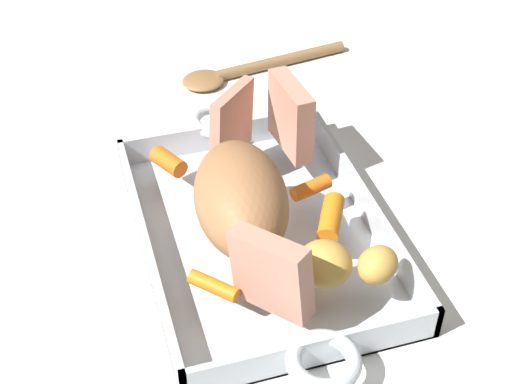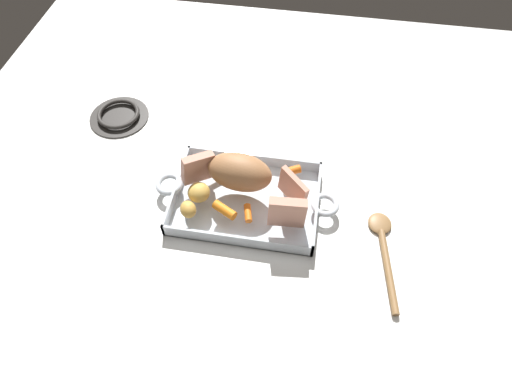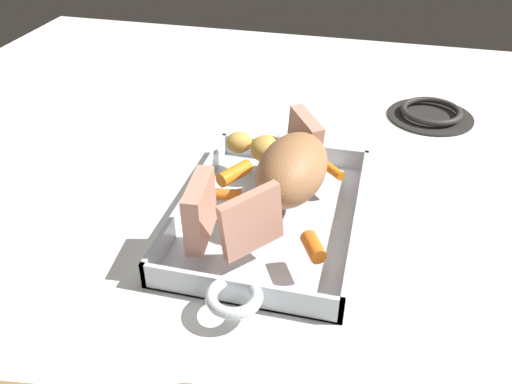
% 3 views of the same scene
% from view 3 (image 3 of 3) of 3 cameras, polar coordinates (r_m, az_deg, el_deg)
% --- Properties ---
extents(ground_plane, '(1.68, 1.68, 0.00)m').
position_cam_3_polar(ground_plane, '(0.78, 1.55, -3.06)').
color(ground_plane, white).
extents(roasting_dish, '(0.44, 0.25, 0.04)m').
position_cam_3_polar(roasting_dish, '(0.78, 1.56, -2.37)').
color(roasting_dish, silver).
rests_on(roasting_dish, ground_plane).
extents(pork_roast, '(0.16, 0.11, 0.09)m').
position_cam_3_polar(pork_roast, '(0.75, 3.85, 2.43)').
color(pork_roast, '#A16C44').
rests_on(pork_roast, roasting_dish).
extents(roast_slice_thin, '(0.07, 0.07, 0.09)m').
position_cam_3_polar(roast_slice_thin, '(0.65, -0.63, -3.15)').
color(roast_slice_thin, tan).
rests_on(roast_slice_thin, roasting_dish).
extents(roast_slice_thick, '(0.09, 0.03, 0.08)m').
position_cam_3_polar(roast_slice_thick, '(0.67, -5.95, -2.01)').
color(roast_slice_thick, tan).
rests_on(roast_slice_thick, roasting_dish).
extents(roast_slice_outer, '(0.08, 0.07, 0.08)m').
position_cam_3_polar(roast_slice_outer, '(0.84, 5.16, 5.64)').
color(roast_slice_outer, tan).
rests_on(roast_slice_outer, roasting_dish).
extents(baby_carrot_northwest, '(0.03, 0.05, 0.02)m').
position_cam_3_polar(baby_carrot_northwest, '(0.76, -3.22, -0.29)').
color(baby_carrot_northwest, orange).
rests_on(baby_carrot_northwest, roasting_dish).
extents(baby_carrot_southwest, '(0.05, 0.05, 0.02)m').
position_cam_3_polar(baby_carrot_southwest, '(0.82, 7.93, 2.40)').
color(baby_carrot_southwest, orange).
rests_on(baby_carrot_southwest, roasting_dish).
extents(baby_carrot_northeast, '(0.06, 0.05, 0.02)m').
position_cam_3_polar(baby_carrot_northeast, '(0.80, -2.26, 2.00)').
color(baby_carrot_northeast, orange).
rests_on(baby_carrot_northeast, roasting_dish).
extents(baby_carrot_center_left, '(0.05, 0.04, 0.02)m').
position_cam_3_polar(baby_carrot_center_left, '(0.66, 6.06, -5.77)').
color(baby_carrot_center_left, orange).
rests_on(baby_carrot_center_left, roasting_dish).
extents(potato_golden_large, '(0.06, 0.07, 0.04)m').
position_cam_3_polar(potato_golden_large, '(0.84, 1.12, 4.59)').
color(potato_golden_large, gold).
rests_on(potato_golden_large, roasting_dish).
extents(potato_golden_small, '(0.05, 0.06, 0.03)m').
position_cam_3_polar(potato_golden_small, '(0.86, -1.80, 5.23)').
color(potato_golden_small, gold).
rests_on(potato_golden_small, roasting_dish).
extents(stove_burner_rear, '(0.16, 0.16, 0.02)m').
position_cam_3_polar(stove_burner_rear, '(1.12, 17.95, 7.87)').
color(stove_burner_rear, '#282623').
rests_on(stove_burner_rear, ground_plane).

